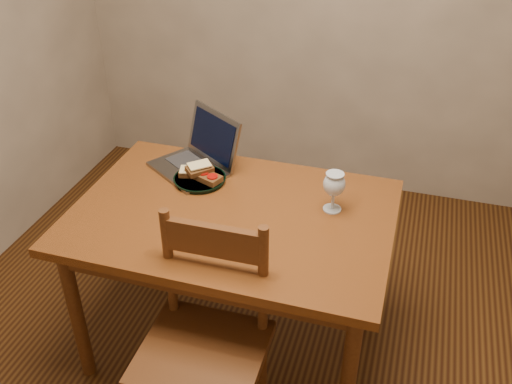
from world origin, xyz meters
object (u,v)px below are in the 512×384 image
(chair, at_px, (204,337))
(plate, at_px, (200,179))
(laptop, at_px, (200,154))
(table, at_px, (233,229))
(milk_glass, at_px, (334,192))

(chair, bearing_deg, plate, 110.98)
(plate, bearing_deg, laptop, 110.06)
(table, height_order, chair, chair)
(plate, bearing_deg, milk_glass, -4.55)
(table, xyz_separation_m, chair, (0.05, -0.47, -0.14))
(table, distance_m, plate, 0.30)
(plate, distance_m, milk_glass, 0.61)
(chair, bearing_deg, table, 95.10)
(chair, bearing_deg, milk_glass, 60.11)
(table, height_order, milk_glass, milk_glass)
(table, bearing_deg, plate, 139.38)
(table, xyz_separation_m, milk_glass, (0.39, 0.14, 0.17))
(table, distance_m, laptop, 0.43)
(milk_glass, height_order, laptop, laptop)
(chair, height_order, plate, chair)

